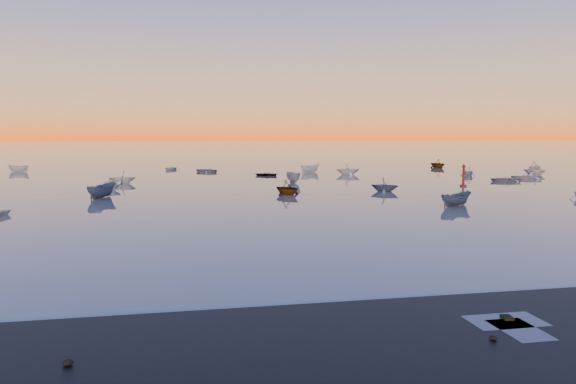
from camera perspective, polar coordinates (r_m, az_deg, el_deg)
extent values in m
plane|color=#6E665C|center=(125.17, -6.56, 2.90)|extent=(600.00, 600.00, 0.00)
imported|color=#324460|center=(55.50, 16.68, -1.36)|extent=(2.96, 4.17, 1.33)
cylinder|color=#4A120F|center=(75.67, 17.37, 0.59)|extent=(0.85, 0.85, 0.28)
cylinder|color=#4A120F|center=(75.57, 17.40, 1.49)|extent=(0.30, 0.30, 2.47)
cone|color=#4A120F|center=(75.47, 17.43, 2.60)|extent=(0.57, 0.57, 0.47)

